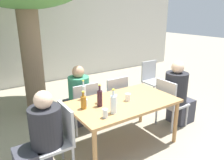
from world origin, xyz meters
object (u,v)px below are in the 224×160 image
object	(u,v)px
water_bottle_0	(113,104)
drinking_glass_4	(86,103)
dining_table_front	(123,106)
drinking_glass_1	(128,97)
drinking_glass_3	(115,99)
water_bottle_1	(84,92)
person_seated_0	(40,141)
drinking_glass_2	(105,113)
patio_chair_0	(59,136)
drinking_glass_0	(100,99)
person_seated_2	(77,99)
patio_chair_4	(152,78)
patio_chair_1	(169,101)
patio_chair_3	(114,97)
person_seated_1	(178,96)
patio_chair_2	(83,105)
amber_bottle_3	(83,102)
wine_bottle_2	(100,98)

from	to	relation	value
water_bottle_0	drinking_glass_4	size ratio (longest dim) A/B	3.39
dining_table_front	drinking_glass_1	distance (m)	0.15
drinking_glass_1	drinking_glass_4	size ratio (longest dim) A/B	1.12
dining_table_front	drinking_glass_3	xyz separation A→B (m)	(-0.14, 0.01, 0.14)
water_bottle_1	drinking_glass_1	size ratio (longest dim) A/B	2.71
person_seated_0	drinking_glass_2	distance (m)	0.85
person_seated_0	water_bottle_0	world-z (taller)	person_seated_0
patio_chair_0	drinking_glass_1	xyz separation A→B (m)	(1.09, -0.02, 0.29)
person_seated_0	water_bottle_1	size ratio (longest dim) A/B	3.82
water_bottle_0	drinking_glass_0	bearing A→B (deg)	87.40
person_seated_2	person_seated_0	bearing A→B (deg)	44.91
drinking_glass_0	patio_chair_0	bearing A→B (deg)	-169.05
patio_chair_0	drinking_glass_1	size ratio (longest dim) A/B	8.06
drinking_glass_1	patio_chair_4	bearing A→B (deg)	35.86
dining_table_front	patio_chair_1	distance (m)	1.03
person_seated_0	drinking_glass_2	world-z (taller)	person_seated_0
patio_chair_3	person_seated_1	size ratio (longest dim) A/B	0.74
patio_chair_1	water_bottle_0	distance (m)	1.43
patio_chair_2	water_bottle_0	size ratio (longest dim) A/B	2.67
patio_chair_3	drinking_glass_0	xyz separation A→B (m)	(-0.64, -0.57, 0.29)
water_bottle_1	person_seated_1	bearing A→B (deg)	-13.16
patio_chair_3	drinking_glass_3	distance (m)	0.88
water_bottle_1	drinking_glass_0	size ratio (longest dim) A/B	2.61
person_seated_2	drinking_glass_2	world-z (taller)	person_seated_2
person_seated_1	amber_bottle_3	xyz separation A→B (m)	(-1.85, 0.10, 0.29)
drinking_glass_1	drinking_glass_2	size ratio (longest dim) A/B	0.94
patio_chair_1	wine_bottle_2	bearing A→B (deg)	88.28
person_seated_2	patio_chair_1	bearing A→B (deg)	145.05
person_seated_0	water_bottle_0	bearing A→B (deg)	74.94
person_seated_0	water_bottle_1	distance (m)	0.96
person_seated_0	person_seated_2	world-z (taller)	person_seated_2
amber_bottle_3	patio_chair_2	bearing A→B (deg)	64.26
drinking_glass_3	patio_chair_3	bearing A→B (deg)	56.57
patio_chair_1	person_seated_1	distance (m)	0.23
patio_chair_2	drinking_glass_3	world-z (taller)	patio_chair_2
drinking_glass_3	water_bottle_1	bearing A→B (deg)	128.52
drinking_glass_1	drinking_glass_3	world-z (taller)	drinking_glass_3
patio_chair_2	drinking_glass_2	world-z (taller)	patio_chair_2
patio_chair_0	patio_chair_4	xyz separation A→B (m)	(2.75, 1.18, 0.00)
person_seated_0	person_seated_1	distance (m)	2.50
person_seated_1	patio_chair_4	bearing A→B (deg)	-22.35
dining_table_front	patio_chair_3	bearing A→B (deg)	65.73
patio_chair_0	dining_table_front	bearing A→B (deg)	90.00
person_seated_2	drinking_glass_4	world-z (taller)	person_seated_2
water_bottle_0	water_bottle_1	world-z (taller)	water_bottle_0
person_seated_0	drinking_glass_4	bearing A→B (deg)	102.55
water_bottle_0	drinking_glass_3	world-z (taller)	water_bottle_0
drinking_glass_0	person_seated_1	bearing A→B (deg)	-4.86
patio_chair_0	person_seated_2	size ratio (longest dim) A/B	0.77
patio_chair_3	water_bottle_1	size ratio (longest dim) A/B	2.97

